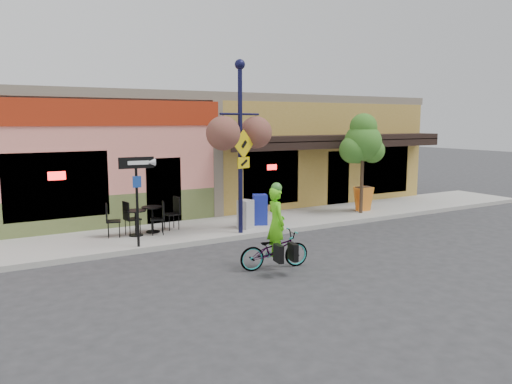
{
  "coord_description": "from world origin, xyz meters",
  "views": [
    {
      "loc": [
        -8.63,
        -12.19,
        3.51
      ],
      "look_at": [
        -1.18,
        0.5,
        1.4
      ],
      "focal_mm": 35.0,
      "sensor_mm": 36.0,
      "label": 1
    }
  ],
  "objects_px": {
    "newspaper_box_blue": "(260,210)",
    "newspaper_box_grey": "(246,214)",
    "cyclist_rider": "(276,233)",
    "one_way_sign": "(137,202)",
    "bicycle": "(274,250)",
    "lamp_post": "(240,148)",
    "street_tree": "(362,163)",
    "building": "(197,150)"
  },
  "relations": [
    {
      "from": "newspaper_box_blue",
      "to": "newspaper_box_grey",
      "type": "relative_size",
      "value": 1.11
    },
    {
      "from": "cyclist_rider",
      "to": "one_way_sign",
      "type": "bearing_deg",
      "value": 46.43
    },
    {
      "from": "bicycle",
      "to": "lamp_post",
      "type": "distance_m",
      "value": 4.02
    },
    {
      "from": "newspaper_box_grey",
      "to": "street_tree",
      "type": "xyz_separation_m",
      "value": [
        4.94,
        0.15,
        1.39
      ]
    },
    {
      "from": "street_tree",
      "to": "newspaper_box_blue",
      "type": "bearing_deg",
      "value": 178.56
    },
    {
      "from": "newspaper_box_grey",
      "to": "street_tree",
      "type": "distance_m",
      "value": 5.14
    },
    {
      "from": "building",
      "to": "cyclist_rider",
      "type": "distance_m",
      "value": 10.3
    },
    {
      "from": "cyclist_rider",
      "to": "lamp_post",
      "type": "distance_m",
      "value": 3.8
    },
    {
      "from": "street_tree",
      "to": "one_way_sign",
      "type": "bearing_deg",
      "value": -175.3
    },
    {
      "from": "cyclist_rider",
      "to": "one_way_sign",
      "type": "height_order",
      "value": "one_way_sign"
    },
    {
      "from": "one_way_sign",
      "to": "newspaper_box_grey",
      "type": "xyz_separation_m",
      "value": [
        3.62,
        0.55,
        -0.76
      ]
    },
    {
      "from": "bicycle",
      "to": "street_tree",
      "type": "bearing_deg",
      "value": -49.3
    },
    {
      "from": "cyclist_rider",
      "to": "building",
      "type": "bearing_deg",
      "value": -4.2
    },
    {
      "from": "building",
      "to": "lamp_post",
      "type": "height_order",
      "value": "lamp_post"
    },
    {
      "from": "cyclist_rider",
      "to": "street_tree",
      "type": "relative_size",
      "value": 0.47
    },
    {
      "from": "cyclist_rider",
      "to": "newspaper_box_blue",
      "type": "height_order",
      "value": "cyclist_rider"
    },
    {
      "from": "bicycle",
      "to": "newspaper_box_blue",
      "type": "bearing_deg",
      "value": -17.35
    },
    {
      "from": "bicycle",
      "to": "cyclist_rider",
      "type": "distance_m",
      "value": 0.41
    },
    {
      "from": "bicycle",
      "to": "one_way_sign",
      "type": "bearing_deg",
      "value": 45.85
    },
    {
      "from": "lamp_post",
      "to": "one_way_sign",
      "type": "height_order",
      "value": "lamp_post"
    },
    {
      "from": "one_way_sign",
      "to": "newspaper_box_grey",
      "type": "height_order",
      "value": "one_way_sign"
    },
    {
      "from": "bicycle",
      "to": "street_tree",
      "type": "relative_size",
      "value": 0.47
    },
    {
      "from": "street_tree",
      "to": "bicycle",
      "type": "bearing_deg",
      "value": -148.36
    },
    {
      "from": "building",
      "to": "newspaper_box_grey",
      "type": "relative_size",
      "value": 20.33
    },
    {
      "from": "building",
      "to": "one_way_sign",
      "type": "xyz_separation_m",
      "value": [
        -4.73,
        -6.8,
        -0.89
      ]
    },
    {
      "from": "one_way_sign",
      "to": "building",
      "type": "bearing_deg",
      "value": 60.22
    },
    {
      "from": "building",
      "to": "newspaper_box_grey",
      "type": "xyz_separation_m",
      "value": [
        -1.12,
        -6.25,
        -1.65
      ]
    },
    {
      "from": "one_way_sign",
      "to": "newspaper_box_blue",
      "type": "height_order",
      "value": "one_way_sign"
    },
    {
      "from": "building",
      "to": "street_tree",
      "type": "xyz_separation_m",
      "value": [
        3.83,
        -6.1,
        -0.27
      ]
    },
    {
      "from": "lamp_post",
      "to": "newspaper_box_grey",
      "type": "xyz_separation_m",
      "value": [
        0.43,
        0.46,
        -2.12
      ]
    },
    {
      "from": "bicycle",
      "to": "lamp_post",
      "type": "bearing_deg",
      "value": -5.63
    },
    {
      "from": "building",
      "to": "cyclist_rider",
      "type": "height_order",
      "value": "building"
    },
    {
      "from": "one_way_sign",
      "to": "newspaper_box_grey",
      "type": "bearing_deg",
      "value": 13.71
    },
    {
      "from": "newspaper_box_blue",
      "to": "street_tree",
      "type": "xyz_separation_m",
      "value": [
        4.26,
        -0.11,
        1.34
      ]
    },
    {
      "from": "cyclist_rider",
      "to": "newspaper_box_blue",
      "type": "distance_m",
      "value": 4.38
    },
    {
      "from": "newspaper_box_blue",
      "to": "street_tree",
      "type": "bearing_deg",
      "value": 20.83
    },
    {
      "from": "newspaper_box_blue",
      "to": "building",
      "type": "bearing_deg",
      "value": 108.12
    },
    {
      "from": "lamp_post",
      "to": "newspaper_box_grey",
      "type": "height_order",
      "value": "lamp_post"
    },
    {
      "from": "building",
      "to": "newspaper_box_grey",
      "type": "height_order",
      "value": "building"
    },
    {
      "from": "bicycle",
      "to": "street_tree",
      "type": "height_order",
      "value": "street_tree"
    },
    {
      "from": "cyclist_rider",
      "to": "newspaper_box_grey",
      "type": "distance_m",
      "value": 3.89
    },
    {
      "from": "one_way_sign",
      "to": "lamp_post",
      "type": "bearing_deg",
      "value": 6.66
    }
  ]
}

